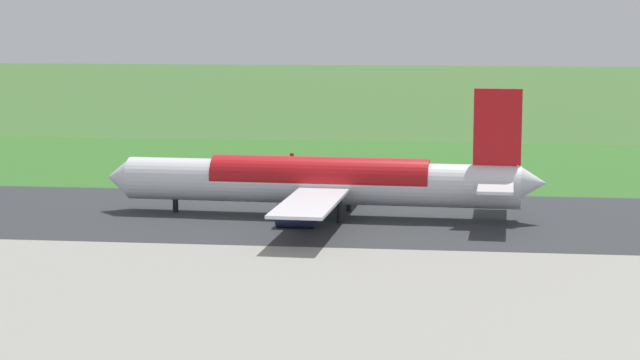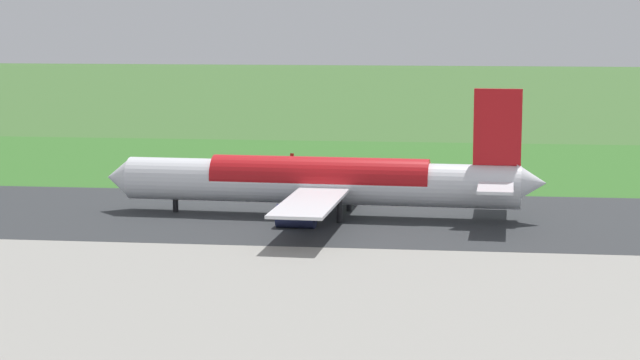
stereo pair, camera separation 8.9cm
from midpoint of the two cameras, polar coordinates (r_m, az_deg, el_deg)
ground_plane at (r=136.35m, az=0.20°, el=-1.87°), size 800.00×800.00×0.00m
runway_asphalt at (r=136.35m, az=0.20°, el=-1.86°), size 600.00×36.58×0.06m
grass_verge_foreground at (r=176.46m, az=1.79°, el=0.50°), size 600.00×80.00×0.04m
airliner_main at (r=135.63m, az=0.18°, el=-0.07°), size 54.11×44.23×15.88m
no_stopping_sign at (r=174.39m, az=-1.42°, el=0.97°), size 0.60×0.10×2.94m
traffic_cone_orange at (r=179.97m, az=-3.00°, el=0.73°), size 0.40×0.40×0.55m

